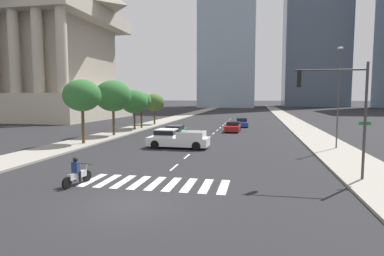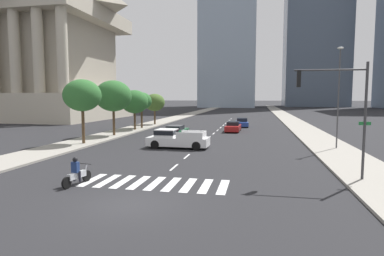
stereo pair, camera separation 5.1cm
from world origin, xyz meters
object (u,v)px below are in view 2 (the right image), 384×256
object	(u,v)px
sedan_blue_2	(242,123)
street_tree_second	(113,96)
motorcycle_lead	(77,174)
street_tree_third	(135,102)
street_lamp_east	(339,91)
street_tree_fifth	(155,102)
pickup_truck	(175,139)
sedan_red_1	(233,127)
street_tree_nearest	(82,96)
sedan_green_0	(176,131)
traffic_signal_near	(340,101)
street_tree_fourth	(141,101)

from	to	relation	value
sedan_blue_2	street_tree_second	size ratio (longest dim) A/B	0.74
motorcycle_lead	street_tree_third	xyz separation A→B (m)	(-7.05, 26.44, 3.32)
street_lamp_east	street_tree_fifth	world-z (taller)	street_lamp_east
pickup_truck	street_tree_third	bearing A→B (deg)	-54.61
street_lamp_east	motorcycle_lead	bearing A→B (deg)	-137.22
pickup_truck	street_tree_third	distance (m)	16.49
sedan_red_1	street_tree_nearest	bearing A→B (deg)	-39.96
motorcycle_lead	sedan_red_1	xyz separation A→B (m)	(6.09, 27.97, 0.01)
street_tree_second	street_tree_fifth	distance (m)	15.41
sedan_red_1	sedan_blue_2	world-z (taller)	sedan_blue_2
sedan_green_0	street_tree_second	world-z (taller)	street_tree_second
sedan_green_0	sedan_red_1	distance (m)	8.83
sedan_blue_2	street_tree_fifth	distance (m)	14.28
sedan_blue_2	traffic_signal_near	bearing A→B (deg)	6.39
sedan_blue_2	motorcycle_lead	bearing A→B (deg)	-16.26
sedan_red_1	street_tree_fifth	xyz separation A→B (m)	(-13.14, 7.26, 3.06)
pickup_truck	sedan_blue_2	bearing A→B (deg)	-100.92
sedan_green_0	street_tree_fourth	distance (m)	10.66
sedan_red_1	street_tree_fifth	bearing A→B (deg)	-117.45
motorcycle_lead	street_lamp_east	world-z (taller)	street_lamp_east
street_tree_second	street_tree_third	world-z (taller)	street_tree_second
street_tree_nearest	street_tree_second	distance (m)	6.76
sedan_red_1	sedan_blue_2	size ratio (longest dim) A/B	1.03
street_tree_third	street_tree_fifth	world-z (taller)	street_tree_third
traffic_signal_near	street_tree_nearest	bearing A→B (deg)	-24.91
motorcycle_lead	street_tree_third	size ratio (longest dim) A/B	0.40
sedan_red_1	motorcycle_lead	bearing A→B (deg)	-10.79
traffic_signal_near	pickup_truck	bearing A→B (deg)	-39.44
motorcycle_lead	sedan_green_0	world-z (taller)	motorcycle_lead
motorcycle_lead	pickup_truck	xyz separation A→B (m)	(1.97, 13.00, 0.23)
street_tree_nearest	street_tree_second	bearing A→B (deg)	90.00
pickup_truck	sedan_red_1	xyz separation A→B (m)	(4.11, 14.98, -0.22)
street_tree_third	traffic_signal_near	bearing A→B (deg)	-48.16
motorcycle_lead	sedan_blue_2	xyz separation A→B (m)	(6.89, 35.31, 0.02)
street_tree_second	sedan_blue_2	bearing A→B (deg)	47.95
motorcycle_lead	street_tree_fourth	world-z (taller)	street_tree_fourth
street_tree_nearest	street_tree_fourth	bearing A→B (deg)	90.00
street_tree_second	street_tree_fourth	size ratio (longest dim) A/B	1.24
pickup_truck	traffic_signal_near	xyz separation A→B (m)	(11.44, -9.41, 3.55)
sedan_green_0	street_tree_third	bearing A→B (deg)	59.53
street_tree_nearest	street_tree_third	distance (m)	13.37
street_tree_nearest	street_tree_fourth	world-z (taller)	street_tree_nearest
street_tree_nearest	street_tree_second	world-z (taller)	street_tree_second
traffic_signal_near	street_tree_second	xyz separation A→B (m)	(-20.46, 16.26, 0.30)
sedan_red_1	street_tree_nearest	distance (m)	20.27
pickup_truck	street_tree_fourth	distance (m)	18.76
sedan_green_0	street_lamp_east	xyz separation A→B (m)	(16.08, -7.02, 4.48)
pickup_truck	street_tree_second	xyz separation A→B (m)	(-9.03, 6.86, 3.85)
street_lamp_east	street_tree_third	distance (m)	25.81
sedan_blue_2	street_tree_second	world-z (taller)	street_tree_second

